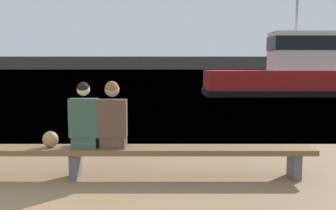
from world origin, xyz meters
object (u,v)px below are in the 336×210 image
at_px(tugboat_red, 295,75).
at_px(person_left, 85,120).
at_px(bench_main, 76,153).
at_px(shopping_bag, 51,139).
at_px(person_right, 113,119).

bearing_deg(tugboat_red, person_left, 150.91).
relative_size(bench_main, shopping_bag, 29.39).
bearing_deg(person_left, tugboat_red, 61.68).
bearing_deg(person_right, bench_main, -179.32).
bearing_deg(bench_main, person_left, 3.33).
distance_m(person_left, shopping_bag, 0.63).
relative_size(person_left, tugboat_red, 0.10).
xyz_separation_m(person_left, shopping_bag, (-0.55, 0.02, -0.30)).
bearing_deg(bench_main, shopping_bag, 175.97).
bearing_deg(person_right, person_left, 179.74).
distance_m(person_left, tugboat_red, 18.30).
bearing_deg(person_left, shopping_bag, 178.06).
bearing_deg(tugboat_red, person_right, 152.15).
height_order(bench_main, tugboat_red, tugboat_red).
xyz_separation_m(bench_main, shopping_bag, (-0.39, 0.03, 0.21)).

